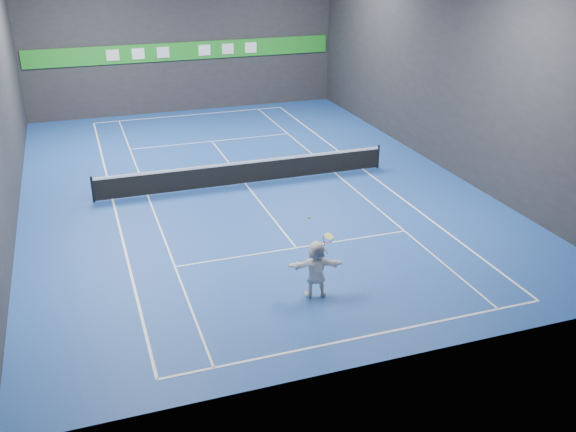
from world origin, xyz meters
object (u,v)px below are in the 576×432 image
object	(u,v)px
tennis_ball	(309,217)
tennis_racket	(327,240)
player	(316,269)
tennis_net	(245,172)

from	to	relation	value
tennis_ball	tennis_racket	size ratio (longest dim) A/B	0.10
player	tennis_ball	distance (m)	1.68
tennis_ball	player	bearing A→B (deg)	-2.23
player	tennis_racket	distance (m)	0.92
tennis_net	tennis_racket	xyz separation A→B (m)	(-0.15, -9.44, 1.18)
player	tennis_net	bearing A→B (deg)	-80.96
player	tennis_racket	xyz separation A→B (m)	(0.35, 0.05, 0.85)
tennis_racket	tennis_net	bearing A→B (deg)	89.10
tennis_ball	tennis_racket	bearing A→B (deg)	3.63
player	tennis_racket	bearing A→B (deg)	-160.19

